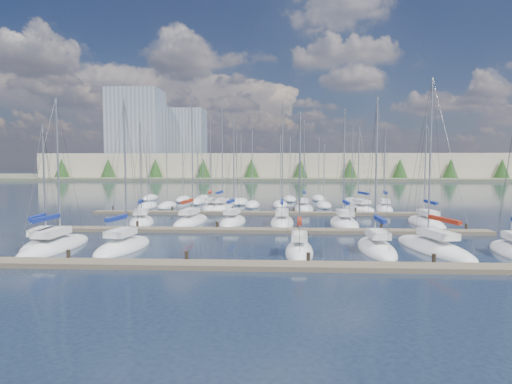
{
  "coord_description": "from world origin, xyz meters",
  "views": [
    {
      "loc": [
        2.05,
        -24.64,
        6.72
      ],
      "look_at": [
        0.0,
        14.0,
        4.0
      ],
      "focal_mm": 30.0,
      "sensor_mm": 36.0,
      "label": 1
    }
  ],
  "objects_px": {
    "sailboat_l": "(344,223)",
    "sailboat_o": "(221,208)",
    "sailboat_d": "(299,251)",
    "sailboat_h": "(141,222)",
    "sailboat_p": "(304,208)",
    "sailboat_c": "(123,247)",
    "sailboat_q": "(360,210)",
    "sailboat_a": "(43,245)",
    "sailboat_j": "(233,222)",
    "sailboat_r": "(384,209)",
    "sailboat_i": "(191,221)",
    "sailboat_m": "(426,223)",
    "sailboat_n": "(211,208)",
    "sailboat_b": "(55,247)",
    "sailboat_k": "(282,222)",
    "sailboat_e": "(377,248)",
    "sailboat_f": "(434,248)"
  },
  "relations": [
    {
      "from": "sailboat_r",
      "to": "sailboat_d",
      "type": "bearing_deg",
      "value": -108.04
    },
    {
      "from": "sailboat_c",
      "to": "sailboat_l",
      "type": "bearing_deg",
      "value": 44.4
    },
    {
      "from": "sailboat_l",
      "to": "sailboat_e",
      "type": "bearing_deg",
      "value": -87.66
    },
    {
      "from": "sailboat_d",
      "to": "sailboat_i",
      "type": "relative_size",
      "value": 0.74
    },
    {
      "from": "sailboat_l",
      "to": "sailboat_o",
      "type": "distance_m",
      "value": 20.46
    },
    {
      "from": "sailboat_o",
      "to": "sailboat_n",
      "type": "distance_m",
      "value": 1.58
    },
    {
      "from": "sailboat_r",
      "to": "sailboat_p",
      "type": "xyz_separation_m",
      "value": [
        -11.17,
        0.12,
        -0.01
      ]
    },
    {
      "from": "sailboat_b",
      "to": "sailboat_r",
      "type": "xyz_separation_m",
      "value": [
        32.06,
        28.26,
        0.02
      ]
    },
    {
      "from": "sailboat_c",
      "to": "sailboat_h",
      "type": "relative_size",
      "value": 1.04
    },
    {
      "from": "sailboat_d",
      "to": "sailboat_h",
      "type": "bearing_deg",
      "value": 141.23
    },
    {
      "from": "sailboat_a",
      "to": "sailboat_b",
      "type": "bearing_deg",
      "value": -28.76
    },
    {
      "from": "sailboat_e",
      "to": "sailboat_n",
      "type": "relative_size",
      "value": 0.88
    },
    {
      "from": "sailboat_m",
      "to": "sailboat_h",
      "type": "xyz_separation_m",
      "value": [
        -30.86,
        -0.9,
        0.01
      ]
    },
    {
      "from": "sailboat_l",
      "to": "sailboat_q",
      "type": "relative_size",
      "value": 1.06
    },
    {
      "from": "sailboat_h",
      "to": "sailboat_r",
      "type": "distance_m",
      "value": 33.08
    },
    {
      "from": "sailboat_p",
      "to": "sailboat_l",
      "type": "bearing_deg",
      "value": -74.9
    },
    {
      "from": "sailboat_j",
      "to": "sailboat_r",
      "type": "relative_size",
      "value": 0.98
    },
    {
      "from": "sailboat_a",
      "to": "sailboat_q",
      "type": "relative_size",
      "value": 0.84
    },
    {
      "from": "sailboat_k",
      "to": "sailboat_f",
      "type": "bearing_deg",
      "value": -48.52
    },
    {
      "from": "sailboat_o",
      "to": "sailboat_p",
      "type": "xyz_separation_m",
      "value": [
        11.64,
        0.55,
        -0.0
      ]
    },
    {
      "from": "sailboat_a",
      "to": "sailboat_b",
      "type": "distance_m",
      "value": 1.32
    },
    {
      "from": "sailboat_i",
      "to": "sailboat_a",
      "type": "height_order",
      "value": "sailboat_i"
    },
    {
      "from": "sailboat_h",
      "to": "sailboat_n",
      "type": "relative_size",
      "value": 0.84
    },
    {
      "from": "sailboat_b",
      "to": "sailboat_f",
      "type": "xyz_separation_m",
      "value": [
        29.12,
        0.93,
        0.01
      ]
    },
    {
      "from": "sailboat_d",
      "to": "sailboat_q",
      "type": "bearing_deg",
      "value": 73.55
    },
    {
      "from": "sailboat_d",
      "to": "sailboat_j",
      "type": "bearing_deg",
      "value": 115.87
    },
    {
      "from": "sailboat_k",
      "to": "sailboat_o",
      "type": "bearing_deg",
      "value": 123.21
    },
    {
      "from": "sailboat_r",
      "to": "sailboat_p",
      "type": "bearing_deg",
      "value": -174.18
    },
    {
      "from": "sailboat_b",
      "to": "sailboat_e",
      "type": "height_order",
      "value": "sailboat_b"
    },
    {
      "from": "sailboat_l",
      "to": "sailboat_q",
      "type": "xyz_separation_m",
      "value": [
        4.18,
        13.42,
        -0.01
      ]
    },
    {
      "from": "sailboat_a",
      "to": "sailboat_h",
      "type": "distance_m",
      "value": 13.73
    },
    {
      "from": "sailboat_k",
      "to": "sailboat_j",
      "type": "distance_m",
      "value": 5.39
    },
    {
      "from": "sailboat_l",
      "to": "sailboat_p",
      "type": "bearing_deg",
      "value": 104.31
    },
    {
      "from": "sailboat_i",
      "to": "sailboat_m",
      "type": "relative_size",
      "value": 1.26
    },
    {
      "from": "sailboat_a",
      "to": "sailboat_m",
      "type": "relative_size",
      "value": 0.87
    },
    {
      "from": "sailboat_i",
      "to": "sailboat_n",
      "type": "height_order",
      "value": "sailboat_i"
    },
    {
      "from": "sailboat_a",
      "to": "sailboat_o",
      "type": "height_order",
      "value": "sailboat_o"
    },
    {
      "from": "sailboat_i",
      "to": "sailboat_f",
      "type": "height_order",
      "value": "sailboat_i"
    },
    {
      "from": "sailboat_a",
      "to": "sailboat_q",
      "type": "height_order",
      "value": "sailboat_q"
    },
    {
      "from": "sailboat_d",
      "to": "sailboat_i",
      "type": "bearing_deg",
      "value": 128.95
    },
    {
      "from": "sailboat_d",
      "to": "sailboat_n",
      "type": "xyz_separation_m",
      "value": [
        -11.16,
        28.74,
        0.01
      ]
    },
    {
      "from": "sailboat_c",
      "to": "sailboat_b",
      "type": "distance_m",
      "value": 5.33
    },
    {
      "from": "sailboat_k",
      "to": "sailboat_n",
      "type": "relative_size",
      "value": 0.98
    },
    {
      "from": "sailboat_i",
      "to": "sailboat_n",
      "type": "xyz_separation_m",
      "value": [
        0.02,
        13.59,
        0.01
      ]
    },
    {
      "from": "sailboat_b",
      "to": "sailboat_i",
      "type": "bearing_deg",
      "value": 64.42
    },
    {
      "from": "sailboat_a",
      "to": "sailboat_j",
      "type": "xyz_separation_m",
      "value": [
        13.53,
        13.9,
        0.0
      ]
    },
    {
      "from": "sailboat_l",
      "to": "sailboat_p",
      "type": "relative_size",
      "value": 0.99
    },
    {
      "from": "sailboat_q",
      "to": "sailboat_f",
      "type": "xyz_separation_m",
      "value": [
        0.58,
        -26.52,
        0.01
      ]
    },
    {
      "from": "sailboat_i",
      "to": "sailboat_m",
      "type": "bearing_deg",
      "value": 6.4
    },
    {
      "from": "sailboat_i",
      "to": "sailboat_l",
      "type": "xyz_separation_m",
      "value": [
        16.7,
        -0.37,
        -0.01
      ]
    }
  ]
}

